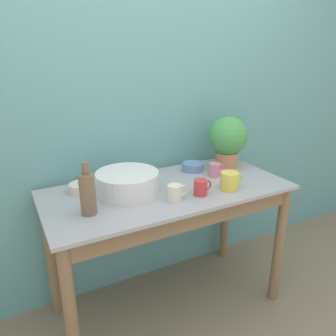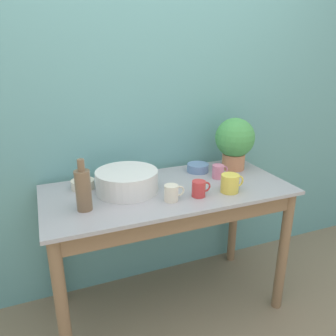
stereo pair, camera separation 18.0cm
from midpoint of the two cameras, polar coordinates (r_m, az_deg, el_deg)
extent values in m
cube|color=#609E9E|center=(2.06, -7.50, 10.18)|extent=(6.00, 0.05, 2.40)
cylinder|color=#846647|center=(1.70, -19.71, -23.74)|extent=(0.06, 0.06, 0.79)
cylinder|color=#846647|center=(2.17, 16.47, -12.93)|extent=(0.06, 0.06, 0.79)
cylinder|color=#846647|center=(2.14, -22.10, -14.23)|extent=(0.06, 0.06, 0.79)
cylinder|color=#846647|center=(2.52, 7.96, -7.40)|extent=(0.06, 0.06, 0.79)
cube|color=#846647|center=(1.65, 1.29, -9.08)|extent=(1.27, 0.02, 0.10)
cube|color=#9E9EA3|center=(1.84, -2.79, -3.86)|extent=(1.37, 0.64, 0.02)
cylinder|color=tan|center=(2.18, 7.86, 1.50)|extent=(0.15, 0.15, 0.10)
sphere|color=#47994C|center=(2.14, 8.05, 5.51)|extent=(0.25, 0.25, 0.25)
cylinder|color=silver|center=(1.78, -9.95, -2.58)|extent=(0.34, 0.34, 0.12)
cylinder|color=brown|center=(1.59, -17.01, -4.45)|extent=(0.07, 0.07, 0.20)
cylinder|color=brown|center=(1.54, -17.48, -0.08)|extent=(0.03, 0.03, 0.06)
cylinder|color=beige|center=(1.67, -1.92, -4.40)|extent=(0.07, 0.07, 0.08)
torus|color=beige|center=(1.69, -0.66, -4.01)|extent=(0.06, 0.01, 0.06)
cylinder|color=#C63838|center=(1.74, 2.72, -3.46)|extent=(0.07, 0.07, 0.09)
torus|color=#C63838|center=(1.76, 3.89, -3.08)|extent=(0.06, 0.01, 0.06)
cylinder|color=#E5CC4C|center=(1.82, 7.87, -2.29)|extent=(0.10, 0.10, 0.10)
torus|color=#E5CC4C|center=(1.85, 9.25, -1.85)|extent=(0.07, 0.01, 0.07)
cylinder|color=pink|center=(2.01, 5.54, -0.35)|extent=(0.07, 0.07, 0.08)
torus|color=pink|center=(2.03, 6.49, -0.06)|extent=(0.06, 0.01, 0.06)
cylinder|color=#6684B2|center=(2.10, 1.94, 0.19)|extent=(0.14, 0.14, 0.05)
cylinder|color=beige|center=(1.86, -17.61, -3.36)|extent=(0.13, 0.13, 0.05)
camera|label=1|loc=(0.09, -92.86, -1.02)|focal=35.00mm
camera|label=2|loc=(0.09, 87.14, 1.02)|focal=35.00mm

